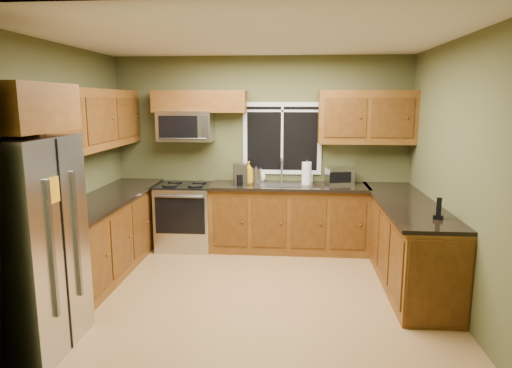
# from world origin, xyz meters

# --- Properties ---
(floor) EXTENTS (4.20, 4.20, 0.00)m
(floor) POSITION_xyz_m (0.00, 0.00, 0.00)
(floor) COLOR olive
(floor) RESTS_ON ground
(ceiling) EXTENTS (4.20, 4.20, 0.00)m
(ceiling) POSITION_xyz_m (0.00, 0.00, 2.70)
(ceiling) COLOR white
(ceiling) RESTS_ON back_wall
(back_wall) EXTENTS (4.20, 0.00, 4.20)m
(back_wall) POSITION_xyz_m (0.00, 1.80, 1.35)
(back_wall) COLOR #4E512D
(back_wall) RESTS_ON ground
(front_wall) EXTENTS (4.20, 0.00, 4.20)m
(front_wall) POSITION_xyz_m (0.00, -1.80, 1.35)
(front_wall) COLOR #4E512D
(front_wall) RESTS_ON ground
(left_wall) EXTENTS (0.00, 3.60, 3.60)m
(left_wall) POSITION_xyz_m (-2.10, 0.00, 1.35)
(left_wall) COLOR #4E512D
(left_wall) RESTS_ON ground
(right_wall) EXTENTS (0.00, 3.60, 3.60)m
(right_wall) POSITION_xyz_m (2.10, 0.00, 1.35)
(right_wall) COLOR #4E512D
(right_wall) RESTS_ON ground
(window) EXTENTS (1.12, 0.03, 1.02)m
(window) POSITION_xyz_m (0.30, 1.78, 1.55)
(window) COLOR white
(window) RESTS_ON back_wall
(base_cabinets_left) EXTENTS (0.60, 2.65, 0.90)m
(base_cabinets_left) POSITION_xyz_m (-1.80, 0.48, 0.45)
(base_cabinets_left) COLOR brown
(base_cabinets_left) RESTS_ON ground
(countertop_left) EXTENTS (0.65, 2.65, 0.04)m
(countertop_left) POSITION_xyz_m (-1.78, 0.48, 0.92)
(countertop_left) COLOR black
(countertop_left) RESTS_ON base_cabinets_left
(base_cabinets_back) EXTENTS (2.17, 0.60, 0.90)m
(base_cabinets_back) POSITION_xyz_m (0.42, 1.50, 0.45)
(base_cabinets_back) COLOR brown
(base_cabinets_back) RESTS_ON ground
(countertop_back) EXTENTS (2.17, 0.65, 0.04)m
(countertop_back) POSITION_xyz_m (0.42, 1.48, 0.92)
(countertop_back) COLOR black
(countertop_back) RESTS_ON base_cabinets_back
(base_cabinets_peninsula) EXTENTS (0.60, 2.52, 0.90)m
(base_cabinets_peninsula) POSITION_xyz_m (1.80, 0.54, 0.45)
(base_cabinets_peninsula) COLOR brown
(base_cabinets_peninsula) RESTS_ON ground
(countertop_peninsula) EXTENTS (0.65, 2.50, 0.04)m
(countertop_peninsula) POSITION_xyz_m (1.78, 0.55, 0.92)
(countertop_peninsula) COLOR black
(countertop_peninsula) RESTS_ON base_cabinets_peninsula
(upper_cabinets_left) EXTENTS (0.33, 2.65, 0.72)m
(upper_cabinets_left) POSITION_xyz_m (-1.94, 0.48, 1.86)
(upper_cabinets_left) COLOR brown
(upper_cabinets_left) RESTS_ON left_wall
(upper_cabinets_back_left) EXTENTS (1.30, 0.33, 0.30)m
(upper_cabinets_back_left) POSITION_xyz_m (-0.85, 1.64, 2.07)
(upper_cabinets_back_left) COLOR brown
(upper_cabinets_back_left) RESTS_ON back_wall
(upper_cabinets_back_right) EXTENTS (1.30, 0.33, 0.72)m
(upper_cabinets_back_right) POSITION_xyz_m (1.45, 1.64, 1.86)
(upper_cabinets_back_right) COLOR brown
(upper_cabinets_back_right) RESTS_ON back_wall
(upper_cabinet_over_fridge) EXTENTS (0.72, 0.90, 0.38)m
(upper_cabinet_over_fridge) POSITION_xyz_m (-1.74, -1.30, 2.03)
(upper_cabinet_over_fridge) COLOR brown
(upper_cabinet_over_fridge) RESTS_ON left_wall
(refrigerator) EXTENTS (0.74, 0.90, 1.80)m
(refrigerator) POSITION_xyz_m (-1.74, -1.30, 0.90)
(refrigerator) COLOR #B7B7BC
(refrigerator) RESTS_ON ground
(range) EXTENTS (0.76, 0.69, 0.94)m
(range) POSITION_xyz_m (-1.05, 1.47, 0.47)
(range) COLOR #B7B7BC
(range) RESTS_ON ground
(microwave) EXTENTS (0.76, 0.41, 0.42)m
(microwave) POSITION_xyz_m (-1.05, 1.61, 1.73)
(microwave) COLOR #B7B7BC
(microwave) RESTS_ON back_wall
(sink) EXTENTS (0.60, 0.42, 0.36)m
(sink) POSITION_xyz_m (0.30, 1.49, 0.95)
(sink) COLOR slate
(sink) RESTS_ON countertop_back
(toaster_oven) EXTENTS (0.41, 0.35, 0.22)m
(toaster_oven) POSITION_xyz_m (1.11, 1.62, 1.05)
(toaster_oven) COLOR #B7B7BC
(toaster_oven) RESTS_ON countertop_back
(coffee_maker) EXTENTS (0.22, 0.27, 0.29)m
(coffee_maker) POSITION_xyz_m (-0.26, 1.43, 1.08)
(coffee_maker) COLOR slate
(coffee_maker) RESTS_ON countertop_back
(kettle) EXTENTS (0.19, 0.19, 0.26)m
(kettle) POSITION_xyz_m (-0.05, 1.53, 1.06)
(kettle) COLOR #B7B7BC
(kettle) RESTS_ON countertop_back
(paper_towel_roll) EXTENTS (0.17, 0.17, 0.34)m
(paper_towel_roll) POSITION_xyz_m (0.65, 1.53, 1.09)
(paper_towel_roll) COLOR white
(paper_towel_roll) RESTS_ON countertop_back
(soap_bottle_a) EXTENTS (0.16, 0.16, 0.31)m
(soap_bottle_a) POSITION_xyz_m (-0.15, 1.50, 1.10)
(soap_bottle_a) COLOR gold
(soap_bottle_a) RESTS_ON countertop_back
(soap_bottle_b) EXTENTS (0.10, 0.10, 0.20)m
(soap_bottle_b) POSITION_xyz_m (0.69, 1.70, 1.04)
(soap_bottle_b) COLOR white
(soap_bottle_b) RESTS_ON countertop_back
(soap_bottle_c) EXTENTS (0.16, 0.16, 0.18)m
(soap_bottle_c) POSITION_xyz_m (0.00, 1.70, 1.03)
(soap_bottle_c) COLOR white
(soap_bottle_c) RESTS_ON countertop_back
(cordless_phone) EXTENTS (0.12, 0.12, 0.21)m
(cordless_phone) POSITION_xyz_m (1.90, -0.24, 1.00)
(cordless_phone) COLOR black
(cordless_phone) RESTS_ON countertop_peninsula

